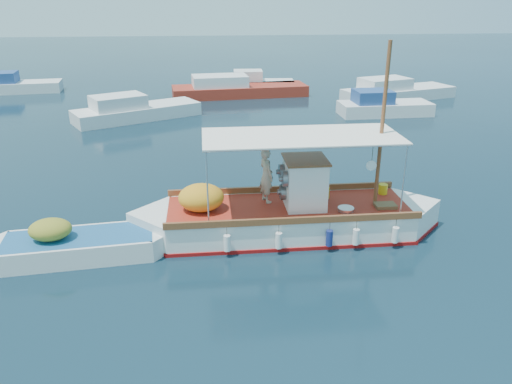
{
  "coord_description": "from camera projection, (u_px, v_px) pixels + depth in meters",
  "views": [
    {
      "loc": [
        -1.94,
        -14.01,
        7.43
      ],
      "look_at": [
        -0.6,
        0.0,
        1.75
      ],
      "focal_mm": 35.0,
      "sensor_mm": 36.0,
      "label": 1
    }
  ],
  "objects": [
    {
      "name": "bg_boat_nw",
      "position": [
        134.0,
        112.0,
        30.89
      ],
      "size": [
        7.92,
        5.73,
        1.8
      ],
      "rotation": [
        0.0,
        0.0,
        0.49
      ],
      "color": "silver",
      "rests_on": "ground"
    },
    {
      "name": "fishing_caique",
      "position": [
        286.0,
        217.0,
        16.33
      ],
      "size": [
        10.36,
        2.97,
        6.32
      ],
      "rotation": [
        0.0,
        0.0,
        0.01
      ],
      "color": "white",
      "rests_on": "ground"
    },
    {
      "name": "bg_boat_far_n",
      "position": [
        256.0,
        84.0,
        39.94
      ],
      "size": [
        5.69,
        2.23,
        1.8
      ],
      "rotation": [
        0.0,
        0.0,
        -0.04
      ],
      "color": "silver",
      "rests_on": "ground"
    },
    {
      "name": "bg_boat_far_w",
      "position": [
        11.0,
        86.0,
        39.13
      ],
      "size": [
        7.31,
        3.19,
        1.8
      ],
      "rotation": [
        0.0,
        0.0,
        0.13
      ],
      "color": "silver",
      "rests_on": "ground"
    },
    {
      "name": "bg_boat_ne",
      "position": [
        382.0,
        107.0,
        32.07
      ],
      "size": [
        5.92,
        2.42,
        1.8
      ],
      "rotation": [
        0.0,
        0.0,
        0.04
      ],
      "color": "silver",
      "rests_on": "ground"
    },
    {
      "name": "bg_boat_n",
      "position": [
        236.0,
        90.0,
        37.75
      ],
      "size": [
        10.34,
        3.88,
        1.8
      ],
      "rotation": [
        0.0,
        0.0,
        0.11
      ],
      "color": "maroon",
      "rests_on": "ground"
    },
    {
      "name": "dinghy",
      "position": [
        78.0,
        247.0,
        14.93
      ],
      "size": [
        5.96,
        2.13,
        1.46
      ],
      "rotation": [
        0.0,
        0.0,
        0.11
      ],
      "color": "white",
      "rests_on": "ground"
    },
    {
      "name": "bg_boat_e",
      "position": [
        395.0,
        92.0,
        36.75
      ],
      "size": [
        8.91,
        5.04,
        1.8
      ],
      "rotation": [
        0.0,
        0.0,
        0.3
      ],
      "color": "silver",
      "rests_on": "ground"
    },
    {
      "name": "ground",
      "position": [
        275.0,
        242.0,
        15.88
      ],
      "size": [
        160.0,
        160.0,
        0.0
      ],
      "primitive_type": "plane",
      "color": "black",
      "rests_on": "ground"
    }
  ]
}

